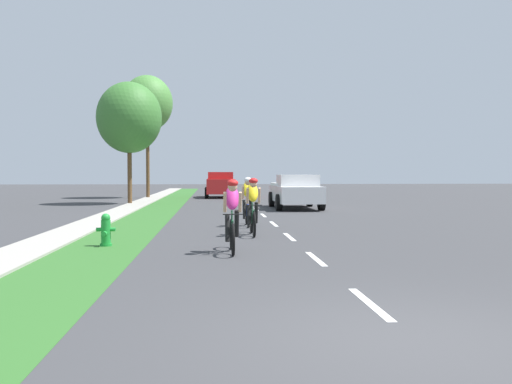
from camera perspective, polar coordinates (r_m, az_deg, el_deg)
name	(u,v)px	position (r m, az deg, el deg)	size (l,w,h in m)	color
ground_plane	(256,210)	(25.45, 0.05, -1.87)	(120.00, 120.00, 0.00)	#38383A
grass_verge	(158,210)	(25.49, -10.19, -1.88)	(1.87, 70.00, 0.01)	#2D6026
sidewalk_concrete	(124,210)	(25.69, -13.67, -1.87)	(1.26, 70.00, 0.10)	#9E998E
lane_markings_center	(251,205)	(29.43, -0.58, -1.34)	(0.12, 54.07, 0.01)	white
fire_hydrant_green	(106,230)	(13.21, -15.47, -3.89)	(0.44, 0.38, 0.76)	#1E8C33
cyclist_lead	(232,215)	(11.67, -2.51, -2.42)	(0.42, 1.72, 1.58)	black
cyclist_trailing	(253,206)	(14.89, -0.34, -1.46)	(0.42, 1.72, 1.58)	black
cyclist_distant	(248,201)	(17.51, -0.89, -0.95)	(0.42, 1.72, 1.58)	black
pickup_white	(296,191)	(26.24, 4.17, 0.06)	(2.22, 5.10, 1.64)	silver
suv_red	(220,184)	(38.29, -3.76, 0.84)	(2.15, 4.70, 1.79)	red
street_tree_near	(129,118)	(31.07, -13.14, 7.59)	(3.57, 3.57, 6.75)	brown
street_tree_far	(147,104)	(38.53, -11.32, 9.08)	(3.46, 3.46, 8.43)	brown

